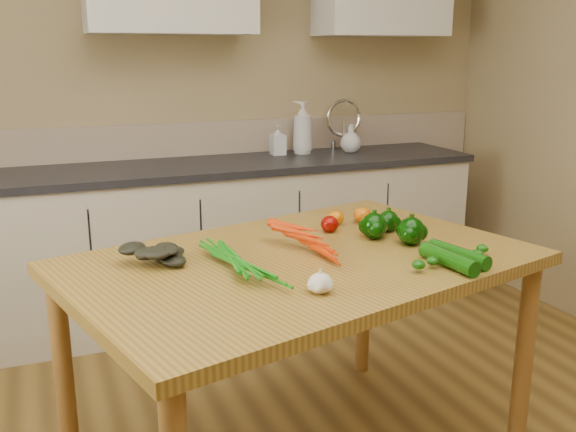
% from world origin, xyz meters
% --- Properties ---
extents(room, '(4.04, 5.04, 2.64)m').
position_xyz_m(room, '(0.00, 0.17, 1.25)').
color(room, olive).
rests_on(room, ground).
extents(counter_run, '(2.84, 0.64, 1.14)m').
position_xyz_m(counter_run, '(0.21, 2.19, 0.46)').
color(counter_run, '#BEB69E').
rests_on(counter_run, ground).
extents(table, '(1.75, 1.35, 0.83)m').
position_xyz_m(table, '(-0.04, 0.64, 0.74)').
color(table, olive).
rests_on(table, ground).
extents(soap_bottle_a, '(0.17, 0.17, 0.32)m').
position_xyz_m(soap_bottle_a, '(0.68, 2.31, 1.06)').
color(soap_bottle_a, silver).
rests_on(soap_bottle_a, counter_run).
extents(soap_bottle_b, '(0.08, 0.09, 0.18)m').
position_xyz_m(soap_bottle_b, '(0.52, 2.32, 0.99)').
color(soap_bottle_b, silver).
rests_on(soap_bottle_b, counter_run).
extents(soap_bottle_c, '(0.18, 0.18, 0.17)m').
position_xyz_m(soap_bottle_c, '(0.98, 2.26, 0.98)').
color(soap_bottle_c, silver).
rests_on(soap_bottle_c, counter_run).
extents(carrot_bunch, '(0.33, 0.29, 0.08)m').
position_xyz_m(carrot_bunch, '(-0.10, 0.65, 0.87)').
color(carrot_bunch, '#E23905').
rests_on(carrot_bunch, table).
extents(leafy_greens, '(0.22, 0.20, 0.11)m').
position_xyz_m(leafy_greens, '(-0.53, 0.74, 0.88)').
color(leafy_greens, black).
rests_on(leafy_greens, table).
extents(garlic_bulb, '(0.07, 0.07, 0.06)m').
position_xyz_m(garlic_bulb, '(-0.12, 0.31, 0.86)').
color(garlic_bulb, white).
rests_on(garlic_bulb, table).
extents(pepper_a, '(0.10, 0.10, 0.10)m').
position_xyz_m(pepper_a, '(0.30, 0.74, 0.88)').
color(pepper_a, black).
rests_on(pepper_a, table).
extents(pepper_b, '(0.08, 0.08, 0.08)m').
position_xyz_m(pepper_b, '(0.40, 0.81, 0.87)').
color(pepper_b, black).
rests_on(pepper_b, table).
extents(pepper_c, '(0.10, 0.10, 0.10)m').
position_xyz_m(pepper_c, '(0.39, 0.62, 0.88)').
color(pepper_c, black).
rests_on(pepper_c, table).
extents(tomato_a, '(0.07, 0.07, 0.06)m').
position_xyz_m(tomato_a, '(0.18, 0.88, 0.86)').
color(tomato_a, '#7F0702').
rests_on(tomato_a, table).
extents(tomato_b, '(0.07, 0.07, 0.06)m').
position_xyz_m(tomato_b, '(0.25, 0.97, 0.86)').
color(tomato_b, '#CA5F05').
rests_on(tomato_b, table).
extents(tomato_c, '(0.07, 0.07, 0.07)m').
position_xyz_m(tomato_c, '(0.37, 0.96, 0.86)').
color(tomato_c, '#CA5F05').
rests_on(tomato_c, table).
extents(zucchini_a, '(0.10, 0.25, 0.05)m').
position_xyz_m(zucchini_a, '(0.42, 0.40, 0.86)').
color(zucchini_a, '#0C4407').
rests_on(zucchini_a, table).
extents(zucchini_b, '(0.08, 0.25, 0.05)m').
position_xyz_m(zucchini_b, '(0.36, 0.36, 0.86)').
color(zucchini_b, '#0C4407').
rests_on(zucchini_b, table).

